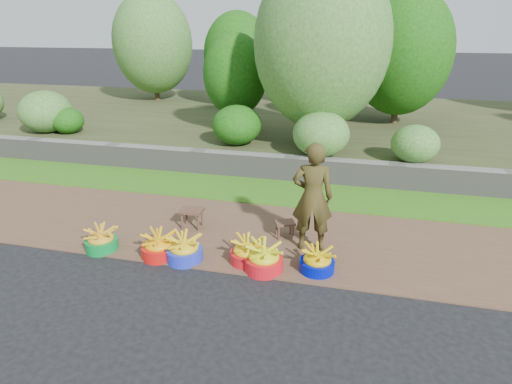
% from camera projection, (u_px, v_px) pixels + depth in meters
% --- Properties ---
extents(ground_plane, '(120.00, 120.00, 0.00)m').
position_uv_depth(ground_plane, '(243.00, 276.00, 5.94)').
color(ground_plane, black).
rests_on(ground_plane, ground).
extents(dirt_shoulder, '(80.00, 2.50, 0.02)m').
position_uv_depth(dirt_shoulder, '(263.00, 235.00, 7.07)').
color(dirt_shoulder, brown).
rests_on(dirt_shoulder, ground).
extents(grass_verge, '(80.00, 1.50, 0.04)m').
position_uv_depth(grass_verge, '(285.00, 192.00, 8.88)').
color(grass_verge, '#367318').
rests_on(grass_verge, ground).
extents(retaining_wall, '(80.00, 0.35, 0.55)m').
position_uv_depth(retaining_wall, '(292.00, 168.00, 9.55)').
color(retaining_wall, slate).
rests_on(retaining_wall, ground).
extents(earth_bank, '(80.00, 10.00, 0.50)m').
position_uv_depth(earth_bank, '(316.00, 124.00, 14.00)').
color(earth_bank, '#3B4121').
rests_on(earth_bank, ground).
extents(vegetation, '(29.75, 8.62, 4.34)m').
position_uv_depth(vegetation, '(248.00, 51.00, 13.01)').
color(vegetation, '#3C2D1D').
rests_on(vegetation, earth_bank).
extents(basin_a, '(0.50, 0.50, 0.37)m').
position_uv_depth(basin_a, '(101.00, 240.00, 6.58)').
color(basin_a, '#077A2F').
rests_on(basin_a, ground).
extents(basin_b, '(0.53, 0.53, 0.39)m').
position_uv_depth(basin_b, '(159.00, 246.00, 6.38)').
color(basin_b, red).
rests_on(basin_b, ground).
extents(basin_c, '(0.54, 0.54, 0.40)m').
position_uv_depth(basin_c, '(184.00, 249.00, 6.28)').
color(basin_c, '#2030C6').
rests_on(basin_c, ground).
extents(basin_d, '(0.52, 0.52, 0.38)m').
position_uv_depth(basin_d, '(247.00, 252.00, 6.21)').
color(basin_d, red).
rests_on(basin_d, ground).
extents(basin_e, '(0.55, 0.55, 0.41)m').
position_uv_depth(basin_e, '(264.00, 259.00, 6.01)').
color(basin_e, red).
rests_on(basin_e, ground).
extents(basin_f, '(0.49, 0.49, 0.37)m').
position_uv_depth(basin_f, '(317.00, 261.00, 5.98)').
color(basin_f, '#000CAD').
rests_on(basin_f, ground).
extents(stool_left, '(0.39, 0.30, 0.33)m').
position_uv_depth(stool_left, '(192.00, 213.00, 7.24)').
color(stool_left, '#503326').
rests_on(stool_left, dirt_shoulder).
extents(stool_right, '(0.38, 0.34, 0.27)m').
position_uv_depth(stool_right, '(285.00, 225.00, 6.92)').
color(stool_right, '#503326').
rests_on(stool_right, dirt_shoulder).
extents(vendor_woman, '(0.67, 0.49, 1.69)m').
position_uv_depth(vendor_woman, '(312.00, 197.00, 6.36)').
color(vendor_woman, black).
rests_on(vendor_woman, dirt_shoulder).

